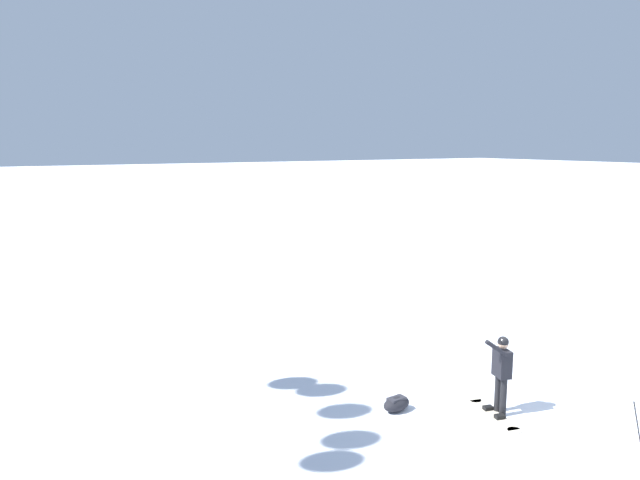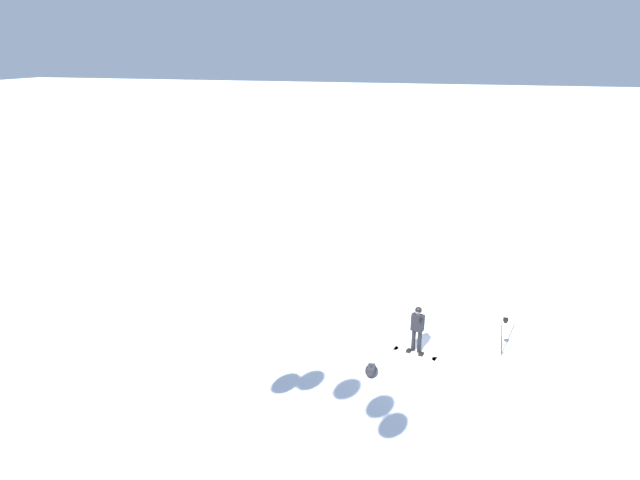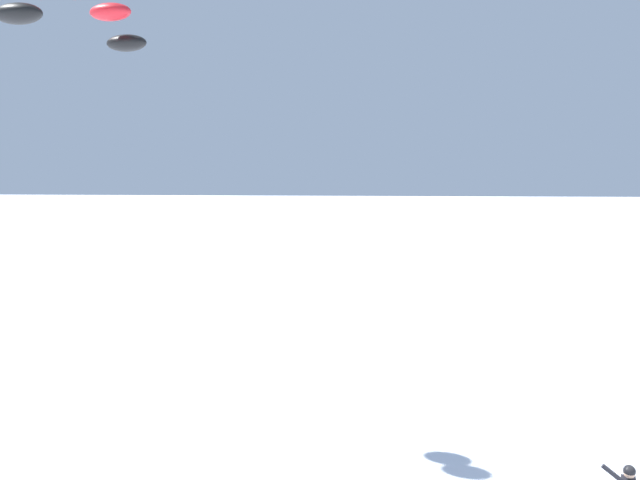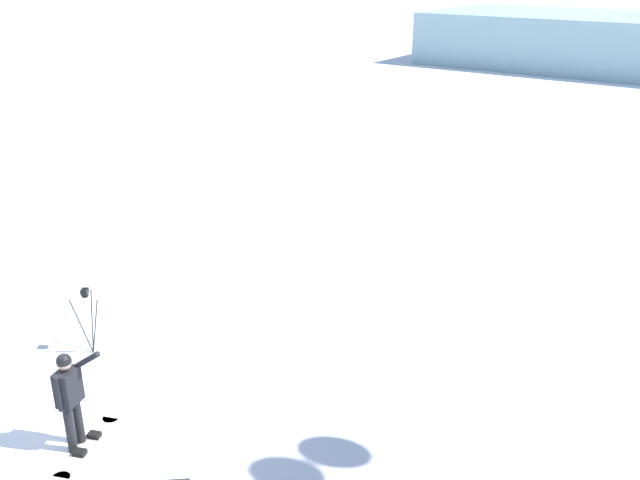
{
  "view_description": "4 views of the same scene",
  "coord_description": "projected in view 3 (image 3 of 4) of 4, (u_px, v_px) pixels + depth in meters",
  "views": [
    {
      "loc": [
        9.59,
        8.02,
        5.7
      ],
      "look_at": [
        4.09,
        -1.27,
        3.95
      ],
      "focal_mm": 34.08,
      "sensor_mm": 36.0,
      "label": 1
    },
    {
      "loc": [
        16.86,
        0.87,
        9.86
      ],
      "look_at": [
        6.52,
        -2.08,
        6.08
      ],
      "focal_mm": 30.7,
      "sensor_mm": 36.0,
      "label": 2
    },
    {
      "loc": [
        5.12,
        11.87,
        7.42
      ],
      "look_at": [
        6.24,
        -1.98,
        5.83
      ],
      "focal_mm": 36.47,
      "sensor_mm": 36.0,
      "label": 3
    },
    {
      "loc": [
        3.95,
        -9.46,
        7.23
      ],
      "look_at": [
        4.0,
        -1.24,
        3.86
      ],
      "focal_mm": 38.94,
      "sensor_mm": 36.0,
      "label": 4
    }
  ],
  "objects": [
    {
      "name": "traction_kite",
      "position": [
        77.0,
        10.0,
        15.89
      ],
      "size": [
        2.44,
        4.59,
        1.4
      ],
      "color": "black"
    }
  ]
}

